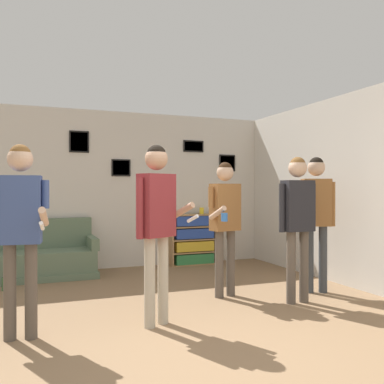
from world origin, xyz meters
TOP-DOWN VIEW (x-y plane):
  - ground_plane at (0.00, 0.00)m, footprint 20.00×20.00m
  - wall_back at (0.01, 4.37)m, footprint 8.06×0.08m
  - wall_right at (2.86, 2.17)m, footprint 0.06×6.74m
  - couch at (-1.25, 3.95)m, footprint 1.88×0.80m
  - bookshelf at (1.46, 4.15)m, footprint 0.87×0.30m
  - person_player_foreground_left at (-1.41, 1.15)m, footprint 0.50×0.51m
  - person_player_foreground_center at (-0.15, 1.08)m, footprint 0.60×0.41m
  - person_watcher_holding_cup at (0.99, 1.87)m, footprint 0.49×0.48m
  - person_spectator_near_bookshelf at (1.67, 1.28)m, footprint 0.50×0.22m
  - person_spectator_far_right at (2.20, 1.62)m, footprint 0.47×0.32m
  - bottle_on_floor at (-1.62, 3.23)m, footprint 0.07×0.07m
  - drinking_cup at (1.63, 4.15)m, footprint 0.08×0.08m

SIDE VIEW (x-z plane):
  - ground_plane at x=0.00m, z-range 0.00..0.00m
  - bottle_on_floor at x=-1.62m, z-range -0.03..0.22m
  - couch at x=-1.25m, z-range -0.15..0.74m
  - bookshelf at x=1.46m, z-range 0.00..0.91m
  - drinking_cup at x=1.63m, z-range 0.91..1.03m
  - person_watcher_holding_cup at x=0.99m, z-range 0.20..1.90m
  - person_spectator_near_bookshelf at x=1.67m, z-range 0.21..1.95m
  - person_player_foreground_left at x=-1.41m, z-range 0.21..1.98m
  - person_spectator_far_right at x=2.20m, z-range 0.22..2.00m
  - person_player_foreground_center at x=-0.15m, z-range 0.22..2.02m
  - wall_right at x=2.86m, z-range 0.00..2.70m
  - wall_back at x=0.01m, z-range 0.00..2.70m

